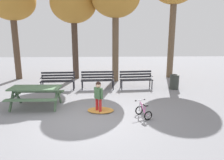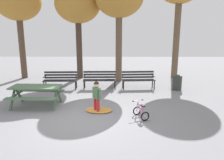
{
  "view_description": "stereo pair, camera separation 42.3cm",
  "coord_description": "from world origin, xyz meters",
  "px_view_note": "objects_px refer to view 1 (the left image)",
  "views": [
    {
      "loc": [
        0.52,
        -6.22,
        2.68
      ],
      "look_at": [
        0.86,
        1.93,
        0.85
      ],
      "focal_mm": 33.65,
      "sensor_mm": 36.0,
      "label": 1
    },
    {
      "loc": [
        0.94,
        -6.23,
        2.68
      ],
      "look_at": [
        0.86,
        1.93,
        0.85
      ],
      "focal_mm": 33.65,
      "sensor_mm": 36.0,
      "label": 2
    }
  ],
  "objects_px": {
    "park_bench_right": "(136,78)",
    "trash_bin": "(174,82)",
    "child_standing": "(98,94)",
    "kids_bicycle": "(144,111)",
    "park_bench_left": "(98,78)",
    "picnic_table": "(36,92)",
    "park_bench_far_left": "(58,79)"
  },
  "relations": [
    {
      "from": "park_bench_far_left",
      "to": "child_standing",
      "type": "relative_size",
      "value": 1.48
    },
    {
      "from": "picnic_table",
      "to": "park_bench_left",
      "type": "distance_m",
      "value": 3.39
    },
    {
      "from": "kids_bicycle",
      "to": "trash_bin",
      "type": "distance_m",
      "value": 4.1
    },
    {
      "from": "child_standing",
      "to": "trash_bin",
      "type": "bearing_deg",
      "value": 39.27
    },
    {
      "from": "kids_bicycle",
      "to": "picnic_table",
      "type": "bearing_deg",
      "value": 163.35
    },
    {
      "from": "child_standing",
      "to": "kids_bicycle",
      "type": "bearing_deg",
      "value": -19.12
    },
    {
      "from": "park_bench_right",
      "to": "child_standing",
      "type": "height_order",
      "value": "child_standing"
    },
    {
      "from": "picnic_table",
      "to": "trash_bin",
      "type": "bearing_deg",
      "value": 21.6
    },
    {
      "from": "park_bench_far_left",
      "to": "park_bench_right",
      "type": "xyz_separation_m",
      "value": [
        3.8,
        0.14,
        0.0
      ]
    },
    {
      "from": "picnic_table",
      "to": "park_bench_right",
      "type": "bearing_deg",
      "value": 32.48
    },
    {
      "from": "park_bench_right",
      "to": "trash_bin",
      "type": "relative_size",
      "value": 2.32
    },
    {
      "from": "park_bench_far_left",
      "to": "child_standing",
      "type": "bearing_deg",
      "value": -56.88
    },
    {
      "from": "park_bench_right",
      "to": "child_standing",
      "type": "relative_size",
      "value": 1.49
    },
    {
      "from": "park_bench_right",
      "to": "trash_bin",
      "type": "xyz_separation_m",
      "value": [
        1.84,
        -0.25,
        -0.16
      ]
    },
    {
      "from": "park_bench_left",
      "to": "picnic_table",
      "type": "bearing_deg",
      "value": -130.35
    },
    {
      "from": "park_bench_far_left",
      "to": "park_bench_right",
      "type": "distance_m",
      "value": 3.8
    },
    {
      "from": "kids_bicycle",
      "to": "trash_bin",
      "type": "bearing_deg",
      "value": 58.08
    },
    {
      "from": "trash_bin",
      "to": "kids_bicycle",
      "type": "bearing_deg",
      "value": -121.92
    },
    {
      "from": "park_bench_far_left",
      "to": "child_standing",
      "type": "xyz_separation_m",
      "value": [
        2.01,
        -3.08,
        0.13
      ]
    },
    {
      "from": "park_bench_left",
      "to": "child_standing",
      "type": "relative_size",
      "value": 1.48
    },
    {
      "from": "picnic_table",
      "to": "park_bench_left",
      "type": "relative_size",
      "value": 1.13
    },
    {
      "from": "park_bench_left",
      "to": "park_bench_right",
      "type": "xyz_separation_m",
      "value": [
        1.9,
        0.02,
        0.0
      ]
    },
    {
      "from": "park_bench_right",
      "to": "trash_bin",
      "type": "height_order",
      "value": "park_bench_right"
    },
    {
      "from": "trash_bin",
      "to": "park_bench_right",
      "type": "bearing_deg",
      "value": 172.19
    },
    {
      "from": "picnic_table",
      "to": "park_bench_far_left",
      "type": "xyz_separation_m",
      "value": [
        0.29,
        2.46,
        -0.08
      ]
    },
    {
      "from": "child_standing",
      "to": "kids_bicycle",
      "type": "xyz_separation_m",
      "value": [
        1.47,
        -0.51,
        -0.44
      ]
    },
    {
      "from": "park_bench_right",
      "to": "kids_bicycle",
      "type": "xyz_separation_m",
      "value": [
        -0.32,
        -3.73,
        -0.31
      ]
    },
    {
      "from": "park_bench_far_left",
      "to": "park_bench_left",
      "type": "relative_size",
      "value": 1.0
    },
    {
      "from": "park_bench_left",
      "to": "child_standing",
      "type": "bearing_deg",
      "value": -88.04
    },
    {
      "from": "park_bench_left",
      "to": "kids_bicycle",
      "type": "relative_size",
      "value": 2.55
    },
    {
      "from": "park_bench_far_left",
      "to": "kids_bicycle",
      "type": "relative_size",
      "value": 2.56
    },
    {
      "from": "child_standing",
      "to": "kids_bicycle",
      "type": "height_order",
      "value": "child_standing"
    }
  ]
}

